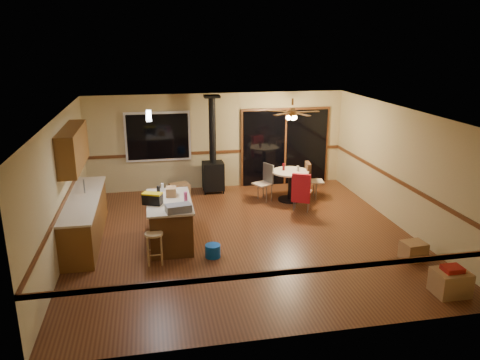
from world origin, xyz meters
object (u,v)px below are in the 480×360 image
object	(u,v)px
toolbox_grey	(178,208)
box_under_window	(180,191)
box_corner_a	(450,282)
kitchen_island	(170,221)
toolbox_black	(152,199)
bar_stool	(155,248)
chair_right	(309,176)
blue_bucket	(213,251)
dining_table	(290,180)
chair_near	(301,188)
box_corner_b	(413,251)
chair_left	(266,178)
wood_stove	(213,166)

from	to	relation	value
toolbox_grey	box_under_window	world-z (taller)	toolbox_grey
box_under_window	box_corner_a	world-z (taller)	box_corner_a
kitchen_island	toolbox_grey	size ratio (longest dim) A/B	3.61
toolbox_black	bar_stool	world-z (taller)	toolbox_black
chair_right	blue_bucket	bearing A→B (deg)	-134.66
dining_table	chair_near	xyz separation A→B (m)	(0.01, -0.86, 0.06)
blue_bucket	box_corner_b	size ratio (longest dim) A/B	0.70
toolbox_black	chair_near	bearing A→B (deg)	20.82
kitchen_island	chair_near	xyz separation A→B (m)	(3.14, 1.16, 0.14)
toolbox_black	blue_bucket	distance (m)	1.54
box_corner_b	box_under_window	bearing A→B (deg)	132.82
toolbox_grey	bar_stool	world-z (taller)	toolbox_grey
toolbox_black	chair_right	distance (m)	4.58
box_corner_b	toolbox_grey	bearing A→B (deg)	167.33
box_under_window	chair_left	bearing A→B (deg)	-15.42
wood_stove	chair_near	world-z (taller)	wood_stove
chair_left	box_under_window	world-z (taller)	chair_left
kitchen_island	box_under_window	xyz separation A→B (m)	(0.38, 2.75, -0.26)
chair_right	toolbox_grey	bearing A→B (deg)	-141.68
wood_stove	chair_right	bearing A→B (deg)	-22.06
kitchen_island	chair_right	bearing A→B (deg)	29.89
bar_stool	box_under_window	size ratio (longest dim) A/B	1.28
bar_stool	box_under_window	distance (m)	3.72
toolbox_black	box_corner_b	xyz separation A→B (m)	(4.77, -1.48, -0.83)
dining_table	chair_right	xyz separation A→B (m)	(0.52, 0.08, 0.06)
kitchen_island	toolbox_black	xyz separation A→B (m)	(-0.32, -0.16, 0.55)
chair_left	box_under_window	xyz separation A→B (m)	(-2.15, 0.59, -0.40)
bar_stool	box_corner_b	size ratio (longest dim) A/B	1.44
dining_table	chair_left	xyz separation A→B (m)	(-0.60, 0.14, 0.06)
wood_stove	chair_left	size ratio (longest dim) A/B	4.70
bar_stool	box_corner_a	bearing A→B (deg)	-23.16
kitchen_island	chair_near	world-z (taller)	chair_near
box_under_window	blue_bucket	bearing A→B (deg)	-84.01
chair_near	chair_right	bearing A→B (deg)	61.65
wood_stove	chair_near	distance (m)	2.64
blue_bucket	box_under_window	bearing A→B (deg)	95.99
box_under_window	box_corner_b	distance (m)	5.99
chair_near	chair_right	world-z (taller)	same
blue_bucket	chair_left	size ratio (longest dim) A/B	0.55
toolbox_grey	wood_stove	bearing A→B (deg)	72.77
kitchen_island	chair_near	bearing A→B (deg)	20.21
kitchen_island	box_corner_a	world-z (taller)	kitchen_island
box_under_window	wood_stove	bearing A→B (deg)	17.83
bar_stool	chair_near	xyz separation A→B (m)	(3.47, 2.05, 0.29)
wood_stove	kitchen_island	bearing A→B (deg)	-113.09
toolbox_black	chair_left	size ratio (longest dim) A/B	0.68
chair_left	toolbox_grey	bearing A→B (deg)	-130.03
kitchen_island	box_corner_b	distance (m)	4.75
toolbox_grey	box_under_window	bearing A→B (deg)	86.13
kitchen_island	bar_stool	xyz separation A→B (m)	(-0.33, -0.89, -0.15)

